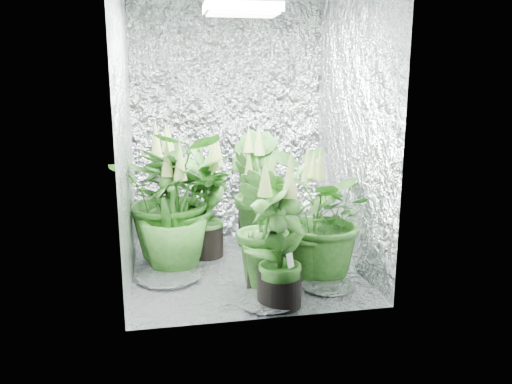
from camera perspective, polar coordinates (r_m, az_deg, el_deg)
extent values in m
plane|color=silver|center=(3.73, -1.39, -8.74)|extent=(1.60, 1.60, 0.00)
cube|color=silver|center=(4.28, -3.23, 7.83)|extent=(1.60, 0.02, 2.00)
cube|color=silver|center=(2.71, 1.27, 4.94)|extent=(1.60, 0.02, 2.00)
cube|color=silver|center=(3.45, -14.78, 6.23)|extent=(0.02, 1.60, 2.00)
cube|color=silver|center=(3.70, 10.92, 6.85)|extent=(0.02, 1.60, 2.00)
cube|color=gray|center=(3.50, -1.56, 20.36)|extent=(0.50, 0.30, 0.08)
cube|color=white|center=(3.49, -1.56, 19.63)|extent=(0.46, 0.26, 0.01)
cylinder|color=black|center=(3.94, -9.20, -5.88)|extent=(0.27, 0.27, 0.24)
cylinder|color=#422B14|center=(3.91, -9.26, -4.44)|extent=(0.24, 0.24, 0.03)
imported|color=#194014|center=(3.83, -9.42, -0.19)|extent=(0.97, 0.97, 0.98)
cone|color=olive|center=(3.76, -9.66, 6.26)|extent=(0.09, 0.09, 0.24)
cylinder|color=black|center=(3.97, -5.72, -5.58)|extent=(0.27, 0.27, 0.24)
cylinder|color=#422B14|center=(3.94, -5.76, -4.11)|extent=(0.25, 0.25, 0.03)
imported|color=#194014|center=(3.88, -5.83, -0.86)|extent=(0.64, 0.64, 0.86)
cone|color=olive|center=(3.81, -5.96, 4.56)|extent=(0.09, 0.09, 0.24)
cylinder|color=black|center=(4.21, -0.14, -4.37)|extent=(0.28, 0.28, 0.25)
cylinder|color=#422B14|center=(4.18, -0.14, -2.93)|extent=(0.26, 0.26, 0.03)
imported|color=#194014|center=(4.12, -0.14, 0.48)|extent=(0.68, 0.68, 0.92)
cone|color=olive|center=(4.05, -0.14, 6.00)|extent=(0.09, 0.09, 0.25)
cylinder|color=black|center=(3.70, -9.38, -6.99)|extent=(0.28, 0.28, 0.25)
cylinder|color=#422B14|center=(3.67, -9.44, -5.36)|extent=(0.26, 0.26, 0.03)
imported|color=#194014|center=(3.60, -9.58, -1.90)|extent=(0.69, 0.69, 0.87)
cone|color=olive|center=(3.53, -9.80, 3.99)|extent=(0.09, 0.09, 0.25)
cylinder|color=black|center=(3.55, 7.01, -8.09)|extent=(0.25, 0.25, 0.22)
cylinder|color=#422B14|center=(3.51, 7.05, -6.63)|extent=(0.23, 0.23, 0.03)
imported|color=#194014|center=(3.44, 7.17, -2.79)|extent=(0.87, 0.87, 0.85)
cone|color=olive|center=(3.36, 7.34, 3.32)|extent=(0.08, 0.08, 0.22)
cylinder|color=black|center=(3.13, 2.67, -10.74)|extent=(0.28, 0.28, 0.25)
cylinder|color=#422B14|center=(3.08, 2.69, -8.90)|extent=(0.25, 0.25, 0.03)
imported|color=#194014|center=(3.01, 2.74, -4.89)|extent=(0.58, 0.58, 0.86)
cone|color=olive|center=(2.92, 2.81, 2.03)|extent=(0.09, 0.09, 0.25)
cylinder|color=black|center=(3.36, 1.20, -9.08)|extent=(0.26, 0.26, 0.24)
cylinder|color=#422B14|center=(3.32, 1.21, -7.43)|extent=(0.24, 0.24, 0.03)
imported|color=#194014|center=(3.26, 1.23, -3.94)|extent=(0.58, 0.58, 0.81)
cone|color=olive|center=(3.17, 1.26, 2.07)|extent=(0.08, 0.08, 0.24)
cylinder|color=black|center=(4.33, 5.73, -5.15)|extent=(0.14, 0.14, 0.08)
cylinder|color=black|center=(4.28, 5.78, -3.07)|extent=(0.13, 0.13, 0.10)
cylinder|color=#4C4C51|center=(4.28, 4.96, -3.05)|extent=(0.11, 0.30, 0.31)
torus|color=#4C4C51|center=(4.28, 4.96, -3.05)|extent=(0.11, 0.31, 0.32)
cube|color=white|center=(3.05, 3.92, -7.80)|extent=(0.06, 0.05, 0.09)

